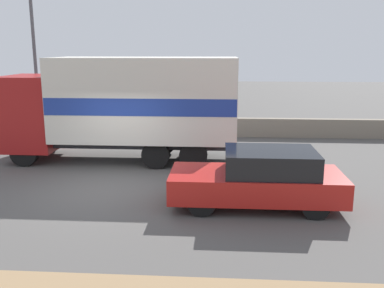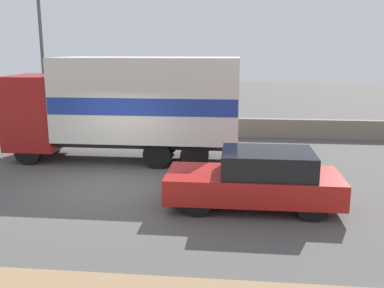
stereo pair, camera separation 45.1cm
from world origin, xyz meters
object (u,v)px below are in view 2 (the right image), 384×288
(pedestrian, at_px, (25,118))
(box_truck, at_px, (130,103))
(car_hatchback, at_px, (257,179))
(street_lamp, at_px, (40,30))

(pedestrian, bearing_deg, box_truck, -29.07)
(car_hatchback, xyz_separation_m, pedestrian, (-9.46, 7.12, 0.20))
(car_hatchback, distance_m, pedestrian, 11.84)
(street_lamp, distance_m, box_truck, 6.49)
(box_truck, height_order, car_hatchback, box_truck)
(box_truck, xyz_separation_m, pedestrian, (-5.33, 2.97, -1.05))
(pedestrian, bearing_deg, car_hatchback, -36.96)
(street_lamp, bearing_deg, car_hatchback, -41.59)
(box_truck, xyz_separation_m, car_hatchback, (4.13, -4.15, -1.26))
(box_truck, bearing_deg, car_hatchback, 134.83)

